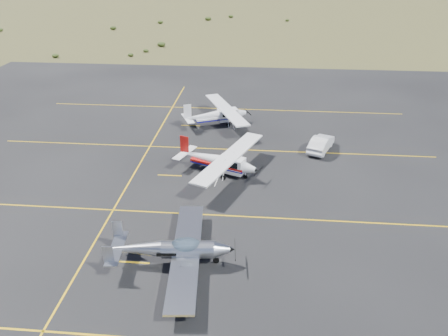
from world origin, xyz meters
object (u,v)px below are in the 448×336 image
(aircraft_low_wing, at_px, (174,249))
(sedan, at_px, (321,143))
(aircraft_cessna, at_px, (218,160))
(aircraft_plain, at_px, (217,115))

(aircraft_low_wing, bearing_deg, sedan, 53.23)
(aircraft_cessna, distance_m, sedan, 10.32)
(aircraft_cessna, bearing_deg, sedan, 51.62)
(aircraft_low_wing, xyz_separation_m, sedan, (10.38, 16.89, -0.33))
(aircraft_cessna, bearing_deg, aircraft_plain, 118.16)
(aircraft_low_wing, bearing_deg, aircraft_cessna, 77.74)
(aircraft_plain, xyz_separation_m, sedan, (10.15, -5.44, -0.44))
(aircraft_low_wing, xyz_separation_m, aircraft_cessna, (1.45, 11.73, 0.14))
(aircraft_cessna, relative_size, sedan, 2.43)
(aircraft_cessna, xyz_separation_m, aircraft_plain, (-1.22, 10.60, -0.03))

